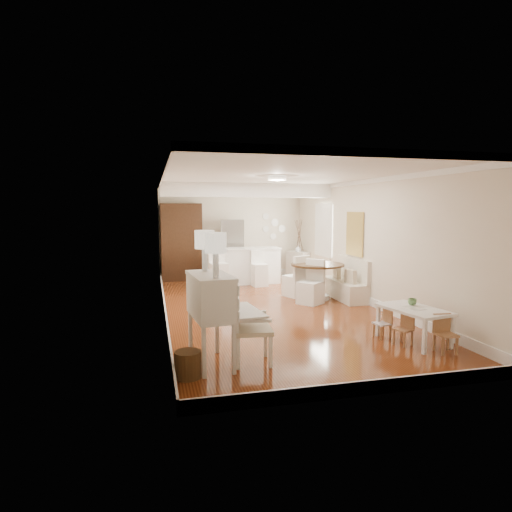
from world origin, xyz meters
name	(u,v)px	position (x,y,z in m)	size (l,w,h in m)	color
room	(268,216)	(0.04, 0.32, 1.98)	(9.00, 9.04, 2.82)	brown
secretary_bureau	(211,320)	(-1.70, -3.07, 0.63)	(0.99, 1.01, 1.27)	silver
gustavian_armchair	(252,328)	(-1.13, -3.15, 0.49)	(0.57, 0.57, 0.98)	white
wicker_basket	(188,364)	(-2.05, -3.47, 0.17)	(0.34, 0.34, 0.34)	#4B3017
kids_table	(413,325)	(1.60, -2.86, 0.28)	(0.67, 1.12, 0.56)	silver
kids_chair_a	(403,329)	(1.36, -2.95, 0.26)	(0.25, 0.25, 0.51)	#A9744D
kids_chair_b	(382,323)	(1.24, -2.53, 0.25)	(0.24, 0.24, 0.50)	tan
kids_chair_c	(446,334)	(1.76, -3.43, 0.29)	(0.28, 0.28, 0.58)	#A5734B
banquette	(345,278)	(1.99, 0.50, 0.49)	(0.52, 1.60, 0.98)	silver
dining_table	(317,282)	(1.32, 0.58, 0.43)	(1.25, 1.25, 0.85)	#442B15
slip_chair_near	(310,282)	(1.00, 0.18, 0.50)	(0.47, 0.49, 1.00)	white
slip_chair_far	(296,276)	(0.94, 1.05, 0.51)	(0.48, 0.50, 1.01)	white
breakfast_counter	(244,266)	(0.10, 3.10, 0.52)	(2.05, 0.65, 1.03)	white
bar_stool_left	(219,269)	(-0.76, 2.34, 0.57)	(0.45, 0.45, 1.13)	white
bar_stool_right	(260,269)	(0.42, 2.59, 0.49)	(0.39, 0.39, 0.98)	white
pantry_cabinet	(181,242)	(-1.60, 4.18, 1.15)	(1.20, 0.60, 2.30)	#381E11
fridge	(243,249)	(0.30, 4.15, 0.90)	(0.75, 0.65, 1.80)	silver
sideboard	(299,264)	(2.00, 3.81, 0.40)	(0.38, 0.85, 0.81)	silver
pencil_cup	(412,302)	(1.69, -2.68, 0.62)	(0.14, 0.14, 0.11)	#5A8950
branch_vase	(298,249)	(1.97, 3.78, 0.90)	(0.18, 0.18, 0.19)	silver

